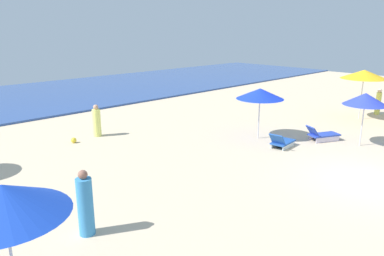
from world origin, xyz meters
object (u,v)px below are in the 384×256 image
Objects in this scene: lounge_chair_2_0 at (322,135)px; umbrella_4 at (3,200)px; beachgoer_1 at (85,205)px; beachgoer_2 at (97,122)px; umbrella_2 at (365,99)px; beachgoer_0 at (378,102)px; beach_ball_0 at (74,140)px; umbrella_1 at (260,94)px; lounge_chair_1_0 at (282,142)px; umbrella_3 at (364,74)px.

lounge_chair_2_0 is 0.66× the size of umbrella_4.
beachgoer_2 is (4.61, 7.47, -0.09)m from beachgoer_1.
lounge_chair_2_0 is (-0.53, 1.50, -1.78)m from umbrella_2.
beachgoer_0 is 17.24m from beach_ball_0.
umbrella_2 is 7.16m from beachgoer_0.
beachgoer_2 reaches higher than lounge_chair_2_0.
umbrella_1 reaches higher than beachgoer_1.
beachgoer_2 is (-6.94, 7.77, 0.42)m from lounge_chair_2_0.
umbrella_4 is at bearing 93.67° from lounge_chair_1_0.
umbrella_3 is (7.50, -0.22, 2.27)m from lounge_chair_1_0.
umbrella_2 is at bearing -135.24° from lounge_chair_1_0.
lounge_chair_1_0 is at bearing -105.03° from umbrella_1.
umbrella_4 reaches higher than beach_ball_0.
beachgoer_2 is at bearing 28.33° from lounge_chair_1_0.
beachgoer_1 reaches higher than beachgoer_0.
umbrella_3 reaches higher than umbrella_2.
umbrella_3 reaches higher than lounge_chair_1_0.
umbrella_3 is 1.80× the size of beachgoer_0.
umbrella_1 is 1.38× the size of beachgoer_1.
umbrella_3 is at bearing 126.93° from beachgoer_0.
umbrella_4 is (-19.06, -1.71, -0.30)m from umbrella_3.
beachgoer_0 is (6.82, 1.76, -1.32)m from umbrella_2.
umbrella_4 is 21.18m from beachgoer_0.
umbrella_1 is 1.01× the size of umbrella_2.
umbrella_4 is at bearing 121.30° from beachgoer_1.
umbrella_1 is 9.42m from beachgoer_0.
lounge_chair_2_0 is at bearing -94.79° from beachgoer_1.
beach_ball_0 is (-8.26, 7.55, -0.15)m from lounge_chair_2_0.
lounge_chair_1_0 is 2.28m from lounge_chair_2_0.
umbrella_1 is 4.39m from umbrella_2.
umbrella_3 is at bearing -13.86° from umbrella_1.
beachgoer_1 is at bearing 113.54° from lounge_chair_2_0.
beachgoer_2 reaches higher than lounge_chair_1_0.
lounge_chair_2_0 is (2.17, -0.72, 0.03)m from lounge_chair_1_0.
beachgoer_0 is 18.90m from beachgoer_1.
beachgoer_2 is at bearing 9.52° from beach_ball_0.
umbrella_1 is 9.56× the size of beach_ball_0.
beach_ball_0 is at bearing 40.66° from beachgoer_2.
umbrella_1 is at bearing 16.09° from umbrella_4.
umbrella_2 reaches higher than beachgoer_2.
beachgoer_2 is at bearing -34.98° from beachgoer_1.
umbrella_3 is at bearing -92.61° from beachgoer_1.
umbrella_1 is at bearing 62.99° from lounge_chair_2_0.
lounge_chair_1_0 is 0.86× the size of lounge_chair_2_0.
umbrella_3 is at bearing 22.62° from umbrella_2.
beach_ball_0 is (-1.32, -0.22, -0.57)m from beachgoer_2.
umbrella_1 reaches higher than beach_ball_0.
lounge_chair_1_0 is 0.61× the size of umbrella_2.
umbrella_1 is 10.07m from beachgoer_1.
lounge_chair_1_0 is 3.93m from umbrella_2.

